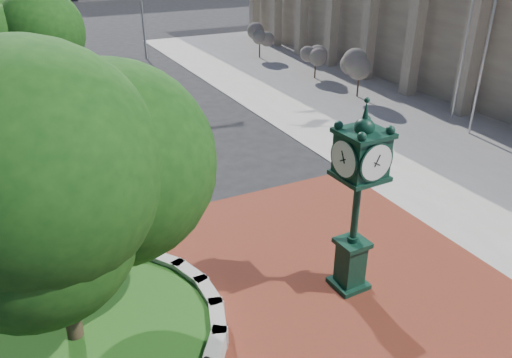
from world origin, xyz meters
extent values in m
plane|color=black|center=(0.00, 0.00, 0.00)|extent=(200.00, 200.00, 0.00)
cube|color=maroon|center=(0.00, -1.00, 0.02)|extent=(12.00, 12.00, 0.04)
cube|color=#9E9B93|center=(16.00, 10.00, 0.02)|extent=(20.00, 50.00, 0.04)
cube|color=#9E9B93|center=(-2.38, -1.84, 0.27)|extent=(1.00, 1.22, 0.54)
cube|color=#9E9B93|center=(-1.95, -0.96, 0.27)|extent=(0.71, 1.30, 0.54)
cube|color=#9E9B93|center=(-1.80, 0.00, 0.27)|extent=(0.35, 1.25, 0.54)
cube|color=#9E9B93|center=(-1.95, 0.96, 0.27)|extent=(0.71, 1.30, 0.54)
cube|color=#9E9B93|center=(-2.38, 1.84, 0.27)|extent=(1.00, 1.22, 0.54)
cube|color=#9E9B93|center=(-3.05, 2.54, 0.27)|extent=(1.20, 1.04, 0.54)
cube|color=#9E9B93|center=(-3.91, 3.01, 0.27)|extent=(1.29, 0.76, 0.54)
cylinder|color=#1A4915|center=(-5.00, 0.00, 0.20)|extent=(6.10, 6.10, 0.40)
cube|color=black|center=(16.80, 12.00, 4.00)|extent=(0.30, 40.00, 5.50)
cylinder|color=#38281C|center=(-5.00, 0.00, 1.08)|extent=(0.36, 0.36, 2.17)
sphere|color=#123B10|center=(-5.00, 0.00, 3.73)|extent=(5.20, 5.20, 5.20)
cylinder|color=#38281C|center=(-4.00, 18.00, 0.96)|extent=(0.36, 0.36, 1.92)
sphere|color=#123B10|center=(-4.00, 18.00, 3.25)|extent=(4.40, 4.40, 4.40)
cube|color=black|center=(1.85, -0.95, 0.09)|extent=(0.91, 0.91, 0.17)
cube|color=black|center=(1.85, -0.95, 0.76)|extent=(0.62, 0.62, 1.20)
cube|color=black|center=(1.85, -0.95, 1.39)|extent=(0.79, 0.79, 0.13)
cylinder|color=black|center=(1.85, -0.95, 2.38)|extent=(0.18, 0.18, 1.85)
cube|color=black|center=(1.85, -0.95, 3.86)|extent=(1.02, 1.02, 0.98)
cylinder|color=white|center=(1.87, -1.46, 3.86)|extent=(0.87, 0.10, 0.87)
cylinder|color=white|center=(1.83, -0.44, 3.86)|extent=(0.87, 0.10, 0.87)
cylinder|color=white|center=(1.34, -0.97, 3.86)|extent=(0.10, 0.87, 0.87)
cylinder|color=white|center=(2.36, -0.93, 3.86)|extent=(0.10, 0.87, 0.87)
sphere|color=black|center=(1.85, -0.95, 4.54)|extent=(0.48, 0.48, 0.48)
cone|color=black|center=(1.85, -0.95, 4.89)|extent=(0.20, 0.20, 0.54)
imported|color=#4B180A|center=(-0.41, 35.90, 0.80)|extent=(2.77, 4.99, 1.60)
cylinder|color=silver|center=(13.73, 5.77, 4.67)|extent=(0.11, 0.11, 9.34)
cylinder|color=silver|center=(14.55, 7.62, 4.42)|extent=(0.11, 0.11, 8.85)
cylinder|color=#38281C|center=(12.62, 12.95, 0.60)|extent=(0.10, 0.10, 1.20)
sphere|color=#9D4E87|center=(12.62, 12.95, 1.60)|extent=(1.20, 1.20, 1.20)
cylinder|color=#38281C|center=(12.66, 17.52, 0.60)|extent=(0.10, 0.10, 1.20)
sphere|color=#9D4E87|center=(12.66, 17.52, 1.60)|extent=(1.20, 1.20, 1.20)
cylinder|color=#38281C|center=(12.15, 24.44, 0.60)|extent=(0.10, 0.10, 1.20)
sphere|color=#9D4E87|center=(12.15, 24.44, 1.60)|extent=(1.20, 1.20, 1.20)
camera|label=1|loc=(-5.20, -9.44, 8.54)|focal=35.00mm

